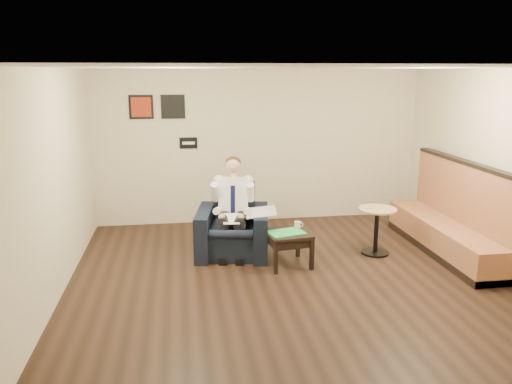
{
  "coord_description": "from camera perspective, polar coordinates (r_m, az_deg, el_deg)",
  "views": [
    {
      "loc": [
        -1.46,
        -6.04,
        2.75
      ],
      "look_at": [
        -0.34,
        1.2,
        0.98
      ],
      "focal_mm": 35.0,
      "sensor_mm": 36.0,
      "label": 1
    }
  ],
  "objects": [
    {
      "name": "ceiling",
      "position": [
        6.22,
        4.93,
        13.99
      ],
      "size": [
        6.0,
        6.0,
        0.02
      ],
      "primitive_type": "cube",
      "color": "white",
      "rests_on": "wall_back"
    },
    {
      "name": "green_folder",
      "position": [
        7.2,
        3.45,
        -4.63
      ],
      "size": [
        0.57,
        0.48,
        0.01
      ],
      "primitive_type": "cube",
      "rotation": [
        0.0,
        0.0,
        0.27
      ],
      "color": "green",
      "rests_on": "side_table"
    },
    {
      "name": "banquette",
      "position": [
        8.23,
        21.05,
        -1.74
      ],
      "size": [
        0.66,
        2.76,
        1.41
      ],
      "primitive_type": "cube",
      "color": "#9F603D",
      "rests_on": "ground"
    },
    {
      "name": "smartphone",
      "position": [
        7.4,
        3.57,
        -4.12
      ],
      "size": [
        0.16,
        0.08,
        0.01
      ],
      "primitive_type": "cube",
      "rotation": [
        0.0,
        0.0,
        -0.04
      ],
      "color": "black",
      "rests_on": "side_table"
    },
    {
      "name": "coffee_mug",
      "position": [
        7.4,
        4.74,
        -3.77
      ],
      "size": [
        0.1,
        0.1,
        0.11
      ],
      "primitive_type": "cylinder",
      "rotation": [
        0.0,
        0.0,
        0.13
      ],
      "color": "white",
      "rests_on": "side_table"
    },
    {
      "name": "cafe_table",
      "position": [
        7.92,
        13.57,
        -4.36
      ],
      "size": [
        0.6,
        0.6,
        0.73
      ],
      "primitive_type": "cylinder",
      "rotation": [
        0.0,
        0.0,
        0.02
      ],
      "color": "tan",
      "rests_on": "ground"
    },
    {
      "name": "armchair",
      "position": [
        7.66,
        -2.68,
        -3.39
      ],
      "size": [
        1.23,
        1.23,
        1.04
      ],
      "primitive_type": "cube",
      "rotation": [
        0.0,
        0.0,
        -0.17
      ],
      "color": "black",
      "rests_on": "ground"
    },
    {
      "name": "wall_right",
      "position": [
        7.63,
        27.18,
        1.87
      ],
      "size": [
        0.02,
        6.0,
        2.8
      ],
      "primitive_type": "cube",
      "color": "beige",
      "rests_on": "ground"
    },
    {
      "name": "seated_man",
      "position": [
        7.47,
        -2.76,
        -2.29
      ],
      "size": [
        0.84,
        1.11,
        1.42
      ],
      "primitive_type": null,
      "rotation": [
        0.0,
        0.0,
        -0.17
      ],
      "color": "white",
      "rests_on": "armchair"
    },
    {
      "name": "lap_papers",
      "position": [
        7.39,
        -2.81,
        -3.07
      ],
      "size": [
        0.27,
        0.36,
        0.01
      ],
      "primitive_type": "cube",
      "rotation": [
        0.0,
        0.0,
        -0.1
      ],
      "color": "white",
      "rests_on": "seated_man"
    },
    {
      "name": "wall_left",
      "position": [
        6.38,
        -22.54,
        0.31
      ],
      "size": [
        0.02,
        6.0,
        2.8
      ],
      "primitive_type": "cube",
      "color": "beige",
      "rests_on": "ground"
    },
    {
      "name": "newspaper",
      "position": [
        7.48,
        0.56,
        -2.29
      ],
      "size": [
        0.51,
        0.61,
        0.01
      ],
      "primitive_type": "cube",
      "rotation": [
        0.0,
        0.0,
        -0.12
      ],
      "color": "silver",
      "rests_on": "armchair"
    },
    {
      "name": "seating_sign",
      "position": [
        9.12,
        -7.73,
        5.57
      ],
      "size": [
        0.32,
        0.02,
        0.2
      ],
      "primitive_type": "cube",
      "color": "black",
      "rests_on": "wall_back"
    },
    {
      "name": "art_print_left",
      "position": [
        9.07,
        -12.99,
        9.44
      ],
      "size": [
        0.42,
        0.03,
        0.42
      ],
      "primitive_type": "cube",
      "color": "#A52F14",
      "rests_on": "wall_back"
    },
    {
      "name": "side_table",
      "position": [
        7.31,
        3.61,
        -6.46
      ],
      "size": [
        0.68,
        0.68,
        0.5
      ],
      "primitive_type": "cube",
      "rotation": [
        0.0,
        0.0,
        0.13
      ],
      "color": "black",
      "rests_on": "ground"
    },
    {
      "name": "art_print_right",
      "position": [
        9.05,
        -9.47,
        9.59
      ],
      "size": [
        0.42,
        0.03,
        0.42
      ],
      "primitive_type": "cube",
      "color": "black",
      "rests_on": "wall_back"
    },
    {
      "name": "wall_front",
      "position": [
        3.64,
        15.75,
        -8.77
      ],
      "size": [
        6.0,
        0.02,
        2.8
      ],
      "primitive_type": "cube",
      "color": "beige",
      "rests_on": "ground"
    },
    {
      "name": "wall_back",
      "position": [
        9.26,
        0.39,
        5.19
      ],
      "size": [
        6.0,
        0.02,
        2.8
      ],
      "primitive_type": "cube",
      "color": "beige",
      "rests_on": "ground"
    },
    {
      "name": "ground",
      "position": [
        6.8,
        4.45,
        -10.33
      ],
      "size": [
        6.0,
        6.0,
        0.0
      ],
      "primitive_type": "plane",
      "color": "black",
      "rests_on": "ground"
    }
  ]
}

